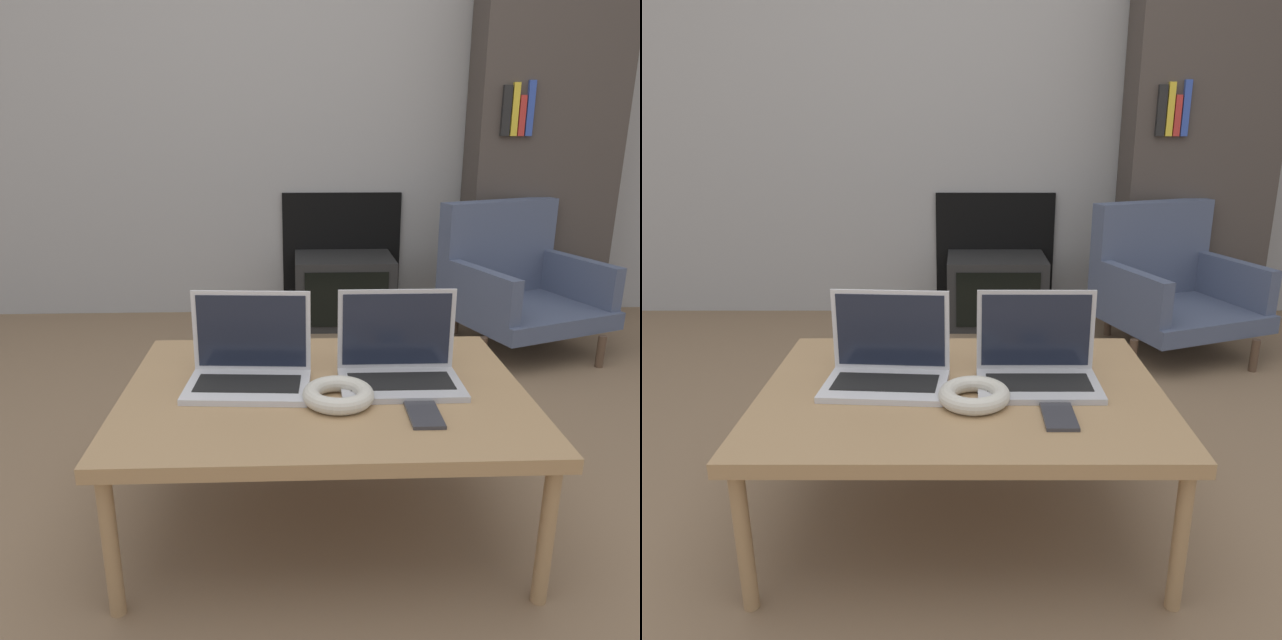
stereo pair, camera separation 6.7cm
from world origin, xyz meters
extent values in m
plane|color=#7A6047|center=(0.00, 0.00, 0.00)|extent=(14.00, 14.00, 0.00)
cube|color=#999999|center=(0.00, 2.22, 1.30)|extent=(7.00, 0.06, 2.60)
cube|color=black|center=(0.18, 2.18, 0.34)|extent=(0.66, 0.03, 0.68)
cube|color=#9E7A51|center=(0.00, 0.22, 0.37)|extent=(1.04, 0.77, 0.04)
cylinder|color=#9E7A51|center=(-0.48, -0.12, 0.18)|extent=(0.04, 0.04, 0.36)
cylinder|color=#9E7A51|center=(0.48, -0.12, 0.18)|extent=(0.04, 0.04, 0.36)
cylinder|color=#9E7A51|center=(-0.48, 0.56, 0.18)|extent=(0.04, 0.04, 0.36)
cylinder|color=#9E7A51|center=(0.48, 0.56, 0.18)|extent=(0.04, 0.04, 0.36)
cube|color=silver|center=(-0.20, 0.22, 0.40)|extent=(0.33, 0.23, 0.02)
cube|color=black|center=(-0.20, 0.22, 0.41)|extent=(0.28, 0.13, 0.00)
cube|color=silver|center=(-0.19, 0.32, 0.52)|extent=(0.32, 0.03, 0.22)
cube|color=black|center=(-0.19, 0.31, 0.52)|extent=(0.29, 0.02, 0.20)
cube|color=#B2B2B7|center=(0.20, 0.22, 0.40)|extent=(0.32, 0.21, 0.02)
cube|color=black|center=(0.20, 0.22, 0.41)|extent=(0.27, 0.11, 0.00)
cube|color=#B2B2B7|center=(0.20, 0.32, 0.52)|extent=(0.32, 0.01, 0.22)
cube|color=black|center=(0.20, 0.31, 0.52)|extent=(0.29, 0.00, 0.20)
torus|color=beige|center=(0.03, 0.13, 0.41)|extent=(0.18, 0.18, 0.04)
cube|color=#333338|center=(0.23, 0.04, 0.40)|extent=(0.08, 0.13, 0.01)
cube|color=black|center=(0.18, 1.98, 0.18)|extent=(0.52, 0.39, 0.37)
cube|color=black|center=(0.18, 1.78, 0.18)|extent=(0.43, 0.01, 0.29)
cube|color=#47516B|center=(1.02, 1.52, 0.19)|extent=(0.80, 0.77, 0.08)
cube|color=#47516B|center=(0.93, 1.75, 0.46)|extent=(0.63, 0.32, 0.46)
cube|color=#47516B|center=(0.75, 1.42, 0.33)|extent=(0.24, 0.52, 0.20)
cube|color=#47516B|center=(1.29, 1.62, 0.33)|extent=(0.24, 0.52, 0.20)
cylinder|color=#4C3828|center=(0.75, 1.28, 0.07)|extent=(0.04, 0.04, 0.15)
cylinder|color=#4C3828|center=(1.28, 1.28, 0.07)|extent=(0.04, 0.04, 0.15)
cylinder|color=#4C3828|center=(0.75, 1.77, 0.07)|extent=(0.04, 0.04, 0.15)
cylinder|color=#4C3828|center=(1.28, 1.77, 0.07)|extent=(0.04, 0.04, 0.15)
cube|color=#3F3833|center=(1.21, 2.02, 0.89)|extent=(0.73, 0.30, 1.79)
cube|color=black|center=(0.95, 1.86, 1.10)|extent=(0.04, 0.02, 0.23)
cube|color=gold|center=(0.99, 1.86, 1.11)|extent=(0.03, 0.02, 0.25)
cube|color=#B22D28|center=(1.03, 1.86, 1.08)|extent=(0.03, 0.02, 0.19)
cube|color=#2D479E|center=(1.07, 1.86, 1.11)|extent=(0.03, 0.02, 0.26)
camera|label=1|loc=(-0.07, -1.27, 1.06)|focal=35.00mm
camera|label=2|loc=(0.00, -1.28, 1.06)|focal=35.00mm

